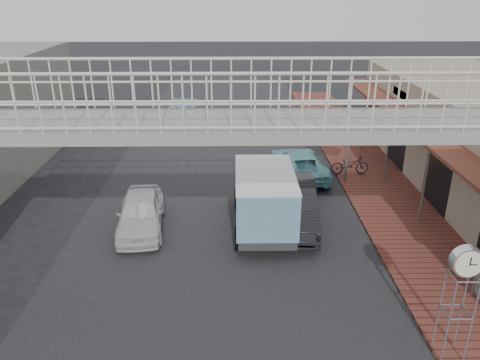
{
  "coord_description": "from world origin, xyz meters",
  "views": [
    {
      "loc": [
        0.49,
        -13.37,
        7.79
      ],
      "look_at": [
        0.69,
        1.02,
        1.8
      ],
      "focal_mm": 35.0,
      "sensor_mm": 36.0,
      "label": 1
    }
  ],
  "objects_px": {
    "angkot_curb": "(299,163)",
    "street_clock": "(466,267)",
    "angkot_far": "(179,116)",
    "motorcycle_far": "(337,124)",
    "motorcycle_near": "(350,165)",
    "arrow_sign": "(368,128)",
    "dark_sedan": "(292,204)",
    "angkot_van": "(264,192)",
    "white_hatchback": "(141,212)"
  },
  "relations": [
    {
      "from": "angkot_curb",
      "to": "street_clock",
      "type": "xyz_separation_m",
      "value": [
        1.98,
        -10.93,
        1.8
      ]
    },
    {
      "from": "angkot_far",
      "to": "motorcycle_far",
      "type": "bearing_deg",
      "value": -2.58
    },
    {
      "from": "motorcycle_near",
      "to": "arrow_sign",
      "type": "xyz_separation_m",
      "value": [
        0.36,
        -0.88,
        1.93
      ]
    },
    {
      "from": "motorcycle_far",
      "to": "arrow_sign",
      "type": "height_order",
      "value": "arrow_sign"
    },
    {
      "from": "dark_sedan",
      "to": "angkot_curb",
      "type": "xyz_separation_m",
      "value": [
        0.82,
        4.42,
        -0.16
      ]
    },
    {
      "from": "motorcycle_far",
      "to": "arrow_sign",
      "type": "xyz_separation_m",
      "value": [
        -0.41,
        -7.3,
        1.92
      ]
    },
    {
      "from": "angkot_van",
      "to": "motorcycle_far",
      "type": "relative_size",
      "value": 2.95
    },
    {
      "from": "dark_sedan",
      "to": "motorcycle_far",
      "type": "height_order",
      "value": "dark_sedan"
    },
    {
      "from": "dark_sedan",
      "to": "arrow_sign",
      "type": "distance_m",
      "value": 5.17
    },
    {
      "from": "dark_sedan",
      "to": "arrow_sign",
      "type": "xyz_separation_m",
      "value": [
        3.42,
        3.48,
        1.72
      ]
    },
    {
      "from": "angkot_far",
      "to": "angkot_van",
      "type": "bearing_deg",
      "value": -64.38
    },
    {
      "from": "angkot_far",
      "to": "motorcycle_far",
      "type": "xyz_separation_m",
      "value": [
        9.11,
        -1.52,
        -0.1
      ]
    },
    {
      "from": "angkot_far",
      "to": "angkot_van",
      "type": "relative_size",
      "value": 1.01
    },
    {
      "from": "angkot_van",
      "to": "street_clock",
      "type": "height_order",
      "value": "street_clock"
    },
    {
      "from": "white_hatchback",
      "to": "angkot_far",
      "type": "distance_m",
      "value": 12.66
    },
    {
      "from": "angkot_curb",
      "to": "arrow_sign",
      "type": "distance_m",
      "value": 3.34
    },
    {
      "from": "dark_sedan",
      "to": "street_clock",
      "type": "bearing_deg",
      "value": -63.4
    },
    {
      "from": "white_hatchback",
      "to": "arrow_sign",
      "type": "bearing_deg",
      "value": 18.23
    },
    {
      "from": "dark_sedan",
      "to": "motorcycle_far",
      "type": "xyz_separation_m",
      "value": [
        3.83,
        10.78,
        -0.21
      ]
    },
    {
      "from": "angkot_curb",
      "to": "angkot_far",
      "type": "bearing_deg",
      "value": -58.38
    },
    {
      "from": "street_clock",
      "to": "arrow_sign",
      "type": "distance_m",
      "value": 10.01
    },
    {
      "from": "angkot_far",
      "to": "arrow_sign",
      "type": "bearing_deg",
      "value": -38.49
    },
    {
      "from": "white_hatchback",
      "to": "angkot_van",
      "type": "distance_m",
      "value": 4.28
    },
    {
      "from": "white_hatchback",
      "to": "dark_sedan",
      "type": "bearing_deg",
      "value": -1.77
    },
    {
      "from": "angkot_curb",
      "to": "motorcycle_near",
      "type": "bearing_deg",
      "value": 172.22
    },
    {
      "from": "angkot_curb",
      "to": "motorcycle_far",
      "type": "distance_m",
      "value": 7.03
    },
    {
      "from": "angkot_van",
      "to": "arrow_sign",
      "type": "distance_m",
      "value": 5.94
    },
    {
      "from": "angkot_far",
      "to": "white_hatchback",
      "type": "bearing_deg",
      "value": -82.82
    },
    {
      "from": "white_hatchback",
      "to": "arrow_sign",
      "type": "relative_size",
      "value": 1.27
    },
    {
      "from": "motorcycle_near",
      "to": "motorcycle_far",
      "type": "distance_m",
      "value": 6.47
    },
    {
      "from": "angkot_curb",
      "to": "angkot_far",
      "type": "distance_m",
      "value": 9.96
    },
    {
      "from": "dark_sedan",
      "to": "angkot_van",
      "type": "xyz_separation_m",
      "value": [
        -0.99,
        -0.34,
        0.61
      ]
    },
    {
      "from": "angkot_van",
      "to": "arrow_sign",
      "type": "relative_size",
      "value": 1.5
    },
    {
      "from": "motorcycle_near",
      "to": "arrow_sign",
      "type": "bearing_deg",
      "value": -160.28
    },
    {
      "from": "angkot_van",
      "to": "motorcycle_far",
      "type": "bearing_deg",
      "value": 66.74
    },
    {
      "from": "angkot_far",
      "to": "street_clock",
      "type": "relative_size",
      "value": 1.61
    },
    {
      "from": "white_hatchback",
      "to": "street_clock",
      "type": "height_order",
      "value": "street_clock"
    },
    {
      "from": "angkot_curb",
      "to": "angkot_van",
      "type": "bearing_deg",
      "value": 63.03
    },
    {
      "from": "motorcycle_far",
      "to": "arrow_sign",
      "type": "distance_m",
      "value": 7.56
    },
    {
      "from": "dark_sedan",
      "to": "angkot_curb",
      "type": "relative_size",
      "value": 1.07
    },
    {
      "from": "white_hatchback",
      "to": "angkot_far",
      "type": "bearing_deg",
      "value": 84.53
    },
    {
      "from": "motorcycle_near",
      "to": "angkot_van",
      "type": "bearing_deg",
      "value": 136.8
    },
    {
      "from": "dark_sedan",
      "to": "angkot_far",
      "type": "bearing_deg",
      "value": 116.58
    },
    {
      "from": "motorcycle_near",
      "to": "arrow_sign",
      "type": "relative_size",
      "value": 0.58
    },
    {
      "from": "white_hatchback",
      "to": "street_clock",
      "type": "distance_m",
      "value": 10.25
    },
    {
      "from": "angkot_far",
      "to": "motorcycle_near",
      "type": "height_order",
      "value": "angkot_far"
    },
    {
      "from": "street_clock",
      "to": "motorcycle_near",
      "type": "bearing_deg",
      "value": 89.26
    },
    {
      "from": "motorcycle_far",
      "to": "dark_sedan",
      "type": "bearing_deg",
      "value": -177.75
    },
    {
      "from": "dark_sedan",
      "to": "angkot_far",
      "type": "height_order",
      "value": "dark_sedan"
    },
    {
      "from": "motorcycle_far",
      "to": "angkot_curb",
      "type": "bearing_deg",
      "value": 176.47
    }
  ]
}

